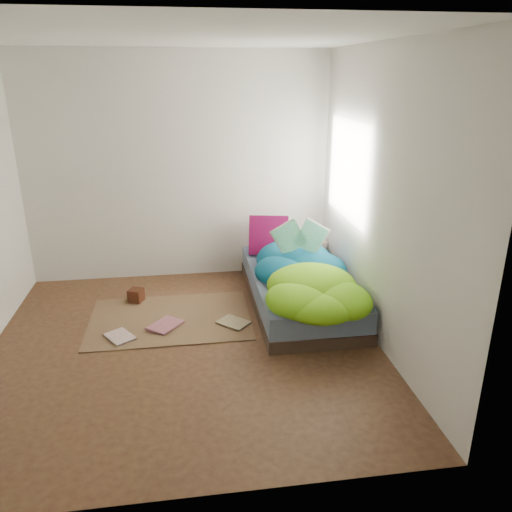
% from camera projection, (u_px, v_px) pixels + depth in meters
% --- Properties ---
extents(ground, '(3.50, 3.50, 0.00)m').
position_uv_depth(ground, '(186.00, 346.00, 4.56)').
color(ground, '#45271A').
rests_on(ground, ground).
extents(room_walls, '(3.54, 3.54, 2.62)m').
position_uv_depth(room_walls, '(178.00, 168.00, 4.00)').
color(room_walls, silver).
rests_on(room_walls, ground).
extents(bed, '(1.00, 2.00, 0.34)m').
position_uv_depth(bed, '(299.00, 289.00, 5.33)').
color(bed, '#35261D').
rests_on(bed, ground).
extents(duvet, '(0.96, 1.84, 0.34)m').
position_uv_depth(duvet, '(305.00, 267.00, 5.01)').
color(duvet, navy).
rests_on(duvet, bed).
extents(rug, '(1.60, 1.10, 0.01)m').
position_uv_depth(rug, '(170.00, 319.00, 5.04)').
color(rug, brown).
rests_on(rug, ground).
extents(pillow_floral, '(0.59, 0.46, 0.12)m').
position_uv_depth(pillow_floral, '(302.00, 243.00, 6.04)').
color(pillow_floral, white).
rests_on(pillow_floral, bed).
extents(pillow_magenta, '(0.47, 0.23, 0.45)m').
position_uv_depth(pillow_magenta, '(269.00, 235.00, 5.80)').
color(pillow_magenta, '#4F052E').
rests_on(pillow_magenta, bed).
extents(open_book, '(0.49, 0.13, 0.30)m').
position_uv_depth(open_book, '(300.00, 228.00, 5.17)').
color(open_book, green).
rests_on(open_book, duvet).
extents(wooden_box, '(0.18, 0.18, 0.14)m').
position_uv_depth(wooden_box, '(136.00, 295.00, 5.39)').
color(wooden_box, '#33140B').
rests_on(wooden_box, rug).
extents(floor_book_a, '(0.33, 0.35, 0.02)m').
position_uv_depth(floor_book_a, '(110.00, 340.00, 4.60)').
color(floor_book_a, silver).
rests_on(floor_book_a, rug).
extents(floor_book_b, '(0.39, 0.40, 0.03)m').
position_uv_depth(floor_book_b, '(156.00, 322.00, 4.92)').
color(floor_book_b, '#C67285').
rests_on(floor_book_b, rug).
extents(floor_book_c, '(0.36, 0.36, 0.02)m').
position_uv_depth(floor_book_c, '(227.00, 327.00, 4.84)').
color(floor_book_c, tan).
rests_on(floor_book_c, rug).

